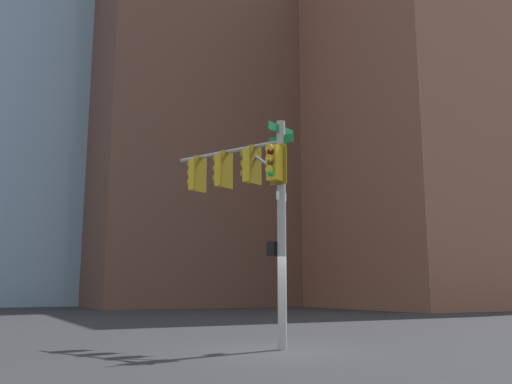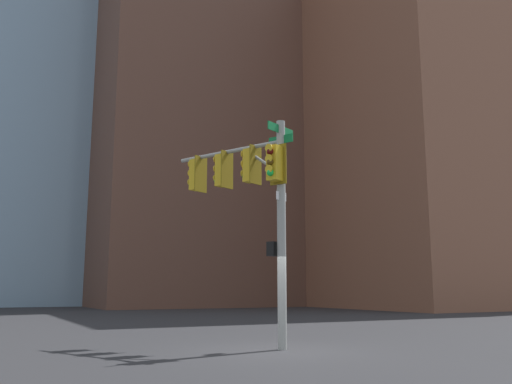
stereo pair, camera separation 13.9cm
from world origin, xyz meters
The scene contains 5 objects.
ground_plane centered at (0.00, 0.00, 0.00)m, with size 200.00×200.00×0.00m, color #262628.
signal_pole_assembly centered at (0.19, -1.09, 4.51)m, with size 2.32×4.02×6.41m.
building_brick_nearside centered at (-11.68, -38.80, 25.48)m, with size 19.12×17.44×50.96m, color brown.
building_brick_midblock centered at (-31.38, -23.39, 16.04)m, with size 22.40×17.94×32.08m, color brown.
building_brick_farside centered at (4.37, -57.18, 15.01)m, with size 19.22×15.36×30.03m, color #4C3328.
Camera 2 is at (7.36, 13.11, 1.62)m, focal length 38.51 mm.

